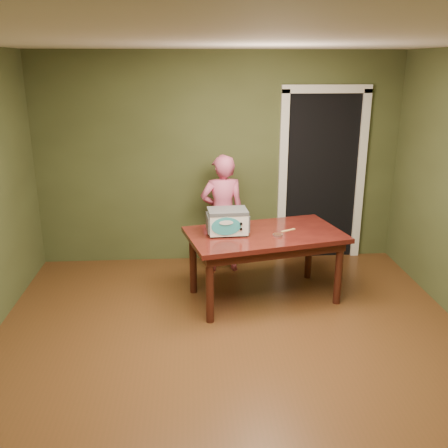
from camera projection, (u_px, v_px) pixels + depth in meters
name	position (u px, v px, depth m)	size (l,w,h in m)	color
floor	(237.00, 367.00, 4.21)	(5.00, 5.00, 0.00)	#532F17
room_shell	(239.00, 168.00, 3.68)	(4.52, 5.02, 2.61)	#47502B
doorway	(316.00, 173.00, 6.61)	(1.10, 0.66, 2.25)	black
dining_table	(265.00, 242.00, 5.26)	(1.76, 1.23, 0.75)	#3A100D
toy_oven	(227.00, 221.00, 5.15)	(0.44, 0.32, 0.26)	#4C4F54
baking_pan	(278.00, 235.00, 5.13)	(0.10, 0.10, 0.02)	silver
spatula	(288.00, 230.00, 5.29)	(0.18, 0.03, 0.01)	#E5B563
child	(223.00, 214.00, 5.98)	(0.53, 0.34, 1.44)	#D2567E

